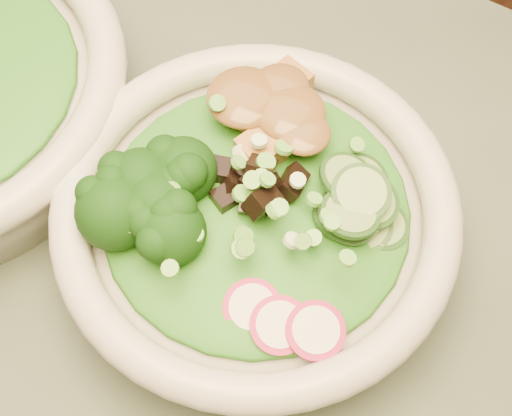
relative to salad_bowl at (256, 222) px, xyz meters
The scene contains 9 objects.
salad_bowl is the anchor object (origin of this frame).
lettuce_bed 0.02m from the salad_bowl, behind, with size 0.20×0.20×0.02m, color #185D13.
broccoli_florets 0.07m from the salad_bowl, 148.58° to the right, with size 0.08×0.07×0.04m, color black, non-canonical shape.
radish_slices 0.07m from the salad_bowl, 58.14° to the right, with size 0.11×0.04×0.02m, color #A80C40, non-canonical shape.
cucumber_slices 0.07m from the salad_bowl, 28.15° to the left, with size 0.07×0.07×0.03m, color #83A35A, non-canonical shape.
mushroom_heap 0.04m from the salad_bowl, 119.31° to the left, with size 0.07×0.07×0.04m, color black, non-canonical shape.
tofu_cubes 0.07m from the salad_bowl, 117.82° to the left, with size 0.09×0.06×0.03m, color #A96C38, non-canonical shape.
peanut_sauce 0.07m from the salad_bowl, 117.82° to the left, with size 0.07×0.05×0.02m, color brown.
scallion_garnish 0.04m from the salad_bowl, 153.43° to the left, with size 0.18×0.18×0.02m, color #6DC043, non-canonical shape.
Camera 1 is at (-0.02, -0.08, 1.20)m, focal length 50.00 mm.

